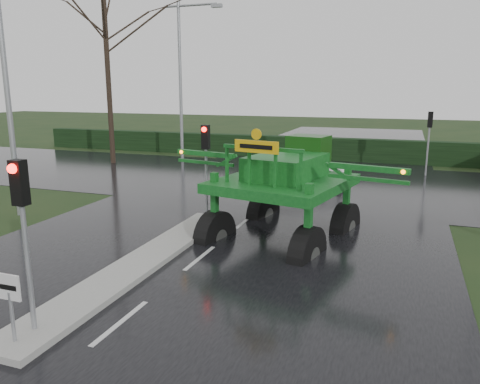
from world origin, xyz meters
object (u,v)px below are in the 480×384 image
(keep_left_sign, at_px, (10,297))
(crop_sprayer, at_px, (218,172))
(street_light_left_far, at_px, (184,68))
(traffic_signal_far, at_px, (429,129))
(white_sedan, at_px, (299,183))
(street_light_left_near, at_px, (10,53))
(traffic_signal_near, at_px, (22,210))
(traffic_signal_mid, at_px, (206,152))

(keep_left_sign, relative_size, crop_sprayer, 0.17)
(street_light_left_far, distance_m, crop_sprayer, 16.45)
(traffic_signal_far, height_order, street_light_left_far, street_light_left_far)
(white_sedan, bearing_deg, crop_sprayer, -171.49)
(street_light_left_near, xyz_separation_m, street_light_left_far, (0.00, 14.00, 0.00))
(traffic_signal_near, relative_size, white_sedan, 0.72)
(traffic_signal_far, bearing_deg, keep_left_sign, 70.07)
(traffic_signal_mid, bearing_deg, traffic_signal_near, -90.00)
(street_light_left_near, distance_m, white_sedan, 14.12)
(traffic_signal_near, distance_m, traffic_signal_far, 22.42)
(traffic_signal_mid, bearing_deg, street_light_left_near, -167.79)
(traffic_signal_far, height_order, crop_sprayer, crop_sprayer)
(keep_left_sign, xyz_separation_m, white_sedan, (1.64, 17.02, -1.06))
(crop_sprayer, bearing_deg, street_light_left_near, -167.09)
(street_light_left_far, relative_size, white_sedan, 2.05)
(keep_left_sign, distance_m, traffic_signal_near, 1.61)
(traffic_signal_near, height_order, white_sedan, traffic_signal_near)
(crop_sprayer, xyz_separation_m, white_sedan, (0.61, 9.41, -2.15))
(white_sedan, bearing_deg, traffic_signal_far, -41.68)
(traffic_signal_far, relative_size, street_light_left_far, 0.35)
(traffic_signal_near, distance_m, street_light_left_near, 10.40)
(street_light_left_near, bearing_deg, keep_left_sign, -47.41)
(traffic_signal_near, distance_m, traffic_signal_mid, 8.50)
(keep_left_sign, relative_size, street_light_left_far, 0.14)
(traffic_signal_near, xyz_separation_m, traffic_signal_mid, (0.00, 8.50, 0.00))
(street_light_left_far, bearing_deg, traffic_signal_near, -71.83)
(crop_sprayer, height_order, white_sedan, crop_sprayer)
(street_light_left_near, bearing_deg, traffic_signal_far, 43.63)
(keep_left_sign, relative_size, traffic_signal_far, 0.38)
(keep_left_sign, height_order, street_light_left_far, street_light_left_far)
(traffic_signal_near, relative_size, street_light_left_far, 0.35)
(keep_left_sign, bearing_deg, traffic_signal_far, 70.07)
(traffic_signal_far, relative_size, white_sedan, 0.72)
(traffic_signal_near, xyz_separation_m, crop_sprayer, (1.03, 7.11, -0.44))
(traffic_signal_near, xyz_separation_m, traffic_signal_far, (7.80, 21.02, 0.00))
(crop_sprayer, bearing_deg, traffic_signal_near, -86.08)
(traffic_signal_mid, relative_size, traffic_signal_far, 1.00)
(keep_left_sign, height_order, traffic_signal_mid, traffic_signal_mid)
(white_sedan, bearing_deg, street_light_left_near, 150.32)
(traffic_signal_far, bearing_deg, crop_sprayer, 64.04)
(traffic_signal_far, distance_m, crop_sprayer, 15.47)
(street_light_left_near, relative_size, crop_sprayer, 1.25)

